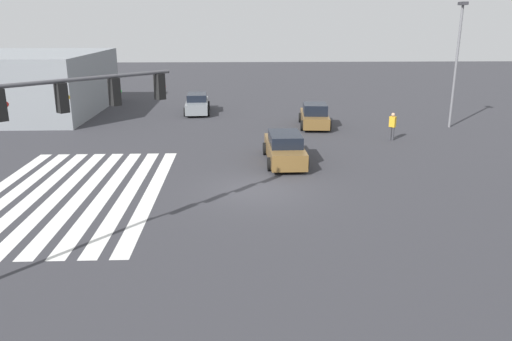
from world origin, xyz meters
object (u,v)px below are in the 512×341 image
Objects in this scene: car_5 at (197,104)px; street_light_pole_a at (457,54)px; traffic_signal_mast at (34,121)px; pedestrian at (392,125)px; car_2 at (315,116)px; car_0 at (285,148)px.

street_light_pole_a reaches higher than car_5.
traffic_signal_mast is 3.43× the size of pedestrian.
traffic_signal_mast is 27.35m from street_light_pole_a.
car_2 is 9.95m from street_light_pole_a.
car_0 is at bearing 8.30° from traffic_signal_mast.
car_2 is 0.57× the size of street_light_pole_a.
pedestrian reaches higher than car_2.
car_2 is at bearing -19.07° from car_0.
car_0 is 1.00× the size of car_5.
traffic_signal_mast is 0.71× the size of street_light_pole_a.
pedestrian is at bearing -54.39° from street_light_pole_a.
car_0 reaches higher than car_5.
car_5 is 0.61× the size of street_light_pole_a.
traffic_signal_mast reaches higher than car_0.
car_0 is 15.02m from street_light_pole_a.
street_light_pole_a reaches higher than car_0.
street_light_pole_a is (-18.84, 19.82, 0.55)m from traffic_signal_mast.
car_0 is 0.61× the size of street_light_pole_a.
car_0 is (-10.63, 7.92, -3.53)m from traffic_signal_mast.
street_light_pole_a is (6.15, 17.37, 4.12)m from car_5.
street_light_pole_a reaches higher than car_2.
car_2 is 0.94× the size of car_5.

